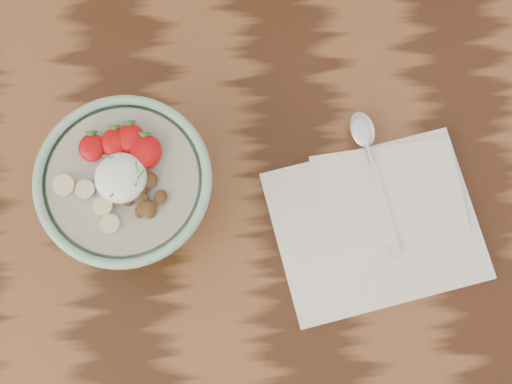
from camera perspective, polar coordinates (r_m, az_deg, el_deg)
The scene contains 4 objects.
table at distance 93.76cm, azimuth 2.84°, elevation 1.14°, with size 160.00×90.00×75.00cm.
breakfast_bowl at distance 78.42cm, azimuth -10.14°, elevation 0.30°, with size 18.63×18.63×12.55cm.
napkin at distance 83.54cm, azimuth 9.75°, elevation -2.14°, with size 25.97×22.45×1.41cm.
spoon at distance 84.15cm, azimuth 8.91°, elevation 3.43°, with size 4.77×17.54×0.91cm.
Camera 1 is at (-6.19, -23.16, 156.35)cm, focal length 50.00 mm.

